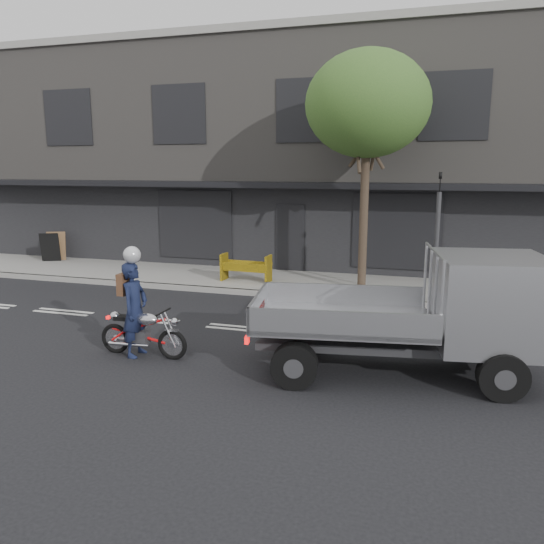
{
  "coord_description": "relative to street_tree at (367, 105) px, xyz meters",
  "views": [
    {
      "loc": [
        4.05,
        -10.92,
        3.65
      ],
      "look_at": [
        0.6,
        0.5,
        1.26
      ],
      "focal_mm": 35.0,
      "sensor_mm": 36.0,
      "label": 1
    }
  ],
  "objects": [
    {
      "name": "motorcycle",
      "position": [
        -3.4,
        -6.41,
        -4.78
      ],
      "size": [
        1.87,
        0.54,
        0.96
      ],
      "rotation": [
        0.0,
        0.0,
        -0.01
      ],
      "color": "black",
      "rests_on": "ground"
    },
    {
      "name": "building_main",
      "position": [
        -2.2,
        7.1,
        -1.28
      ],
      "size": [
        26.0,
        10.0,
        8.0
      ],
      "primitive_type": "cube",
      "color": "slate",
      "rests_on": "ground"
    },
    {
      "name": "construction_barrier",
      "position": [
        -3.56,
        -0.21,
        -4.69
      ],
      "size": [
        1.58,
        0.69,
        0.87
      ],
      "primitive_type": null,
      "rotation": [
        0.0,
        0.0,
        -0.05
      ],
      "color": "yellow",
      "rests_on": "sidewalk"
    },
    {
      "name": "rider",
      "position": [
        -3.55,
        -6.41,
        -4.35
      ],
      "size": [
        0.45,
        0.68,
        1.85
      ],
      "primitive_type": "imported",
      "rotation": [
        0.0,
        0.0,
        1.57
      ],
      "color": "#131A36",
      "rests_on": "ground"
    },
    {
      "name": "traffic_light_pole",
      "position": [
        2.0,
        -0.85,
        -3.63
      ],
      "size": [
        0.12,
        0.12,
        3.5
      ],
      "color": "#2D2D30",
      "rests_on": "ground"
    },
    {
      "name": "sidewalk",
      "position": [
        -2.2,
        0.5,
        -5.2
      ],
      "size": [
        32.0,
        3.2,
        0.15
      ],
      "primitive_type": "cube",
      "color": "gray",
      "rests_on": "ground"
    },
    {
      "name": "ground",
      "position": [
        -2.2,
        -4.2,
        -5.28
      ],
      "size": [
        80.0,
        80.0,
        0.0
      ],
      "primitive_type": "plane",
      "color": "black",
      "rests_on": "ground"
    },
    {
      "name": "sandwich_board",
      "position": [
        -11.69,
        1.15,
        -4.59
      ],
      "size": [
        0.81,
        0.7,
        1.07
      ],
      "primitive_type": null,
      "rotation": [
        0.0,
        0.0,
        0.44
      ],
      "color": "black",
      "rests_on": "sidewalk"
    },
    {
      "name": "kerb",
      "position": [
        -2.2,
        -1.1,
        -5.2
      ],
      "size": [
        32.0,
        0.2,
        0.15
      ],
      "primitive_type": "cube",
      "color": "gray",
      "rests_on": "ground"
    },
    {
      "name": "flatbed_ute",
      "position": [
        2.43,
        -5.76,
        -3.98
      ],
      "size": [
        5.14,
        2.68,
        2.27
      ],
      "rotation": [
        0.0,
        0.0,
        0.15
      ],
      "color": "black",
      "rests_on": "ground"
    },
    {
      "name": "street_tree",
      "position": [
        0.0,
        0.0,
        0.0
      ],
      "size": [
        3.4,
        3.4,
        6.74
      ],
      "color": "#382B21",
      "rests_on": "ground"
    }
  ]
}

